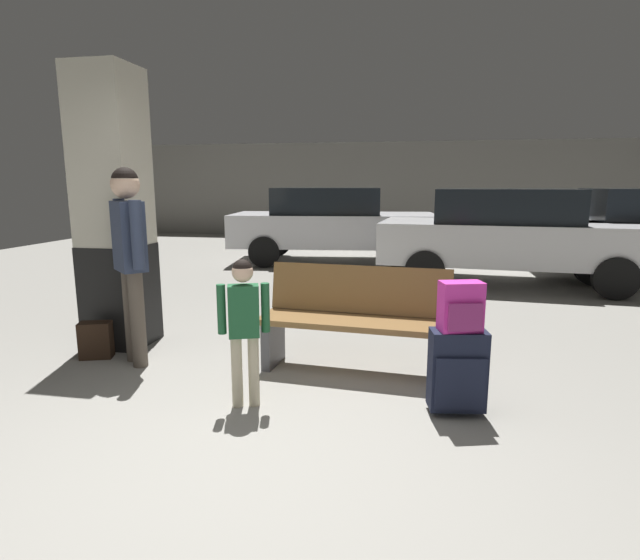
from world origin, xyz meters
name	(u,v)px	position (x,y,z in m)	size (l,w,h in m)	color
ground_plane	(339,308)	(0.00, 4.00, -0.05)	(18.00, 18.00, 0.10)	gray
garage_back_wall	(383,190)	(0.00, 12.86, 1.40)	(18.00, 0.12, 2.80)	slate
structural_pillar	(114,212)	(-1.91, 1.96, 1.32)	(0.57, 0.57, 2.67)	black
bench	(355,320)	(0.48, 1.66, 0.44)	(1.64, 0.66, 0.89)	brown
suitcase	(457,371)	(1.28, 0.92, 0.32)	(0.41, 0.28, 0.60)	#191E33
backpack_bright	(461,307)	(1.28, 0.92, 0.77)	(0.31, 0.25, 0.34)	#D833A5
child	(244,317)	(-0.21, 0.78, 0.66)	(0.35, 0.20, 1.08)	beige
adult	(129,245)	(-1.46, 1.45, 1.07)	(0.46, 0.44, 1.73)	brown
backpack_dark_floor	(96,340)	(-1.91, 1.52, 0.17)	(0.32, 0.26, 0.34)	black
parked_car_near	(510,234)	(2.45, 5.93, 0.81)	(4.23, 2.06, 1.51)	silver
parked_car_far	(332,223)	(-0.71, 7.71, 0.81)	(4.26, 2.15, 1.51)	silver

